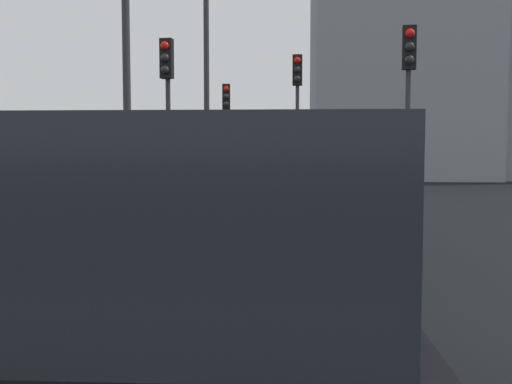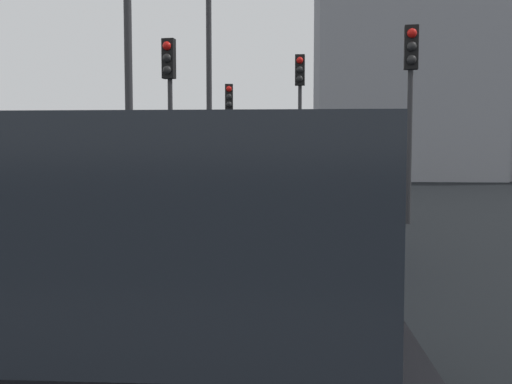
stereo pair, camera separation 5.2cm
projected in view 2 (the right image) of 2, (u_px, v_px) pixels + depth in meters
car_navy_lead at (257, 203)px, 8.53m from camera, size 4.39×2.06×1.64m
car_black_second at (162, 329)px, 2.51m from camera, size 4.07×2.13×1.65m
traffic_light_near_left at (169, 90)px, 13.38m from camera, size 0.33×0.31×4.09m
traffic_light_near_right at (411, 82)px, 12.17m from camera, size 0.32×0.30×4.14m
traffic_light_far_left at (229, 115)px, 20.81m from camera, size 0.32×0.30×3.91m
traffic_light_far_right at (300, 97)px, 17.36m from camera, size 0.32×0.29×4.38m
street_lamp_far at (209, 41)px, 17.02m from camera, size 0.56×0.36×8.17m
building_facade_center at (393, 50)px, 35.16m from camera, size 13.92×9.25×15.22m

